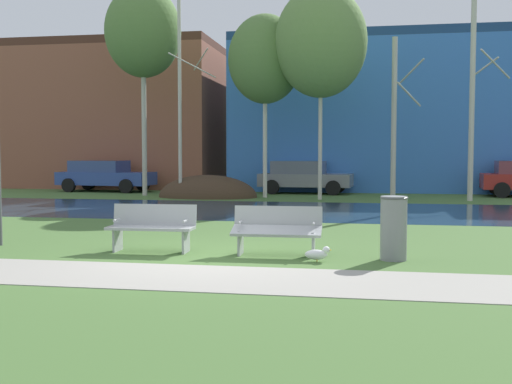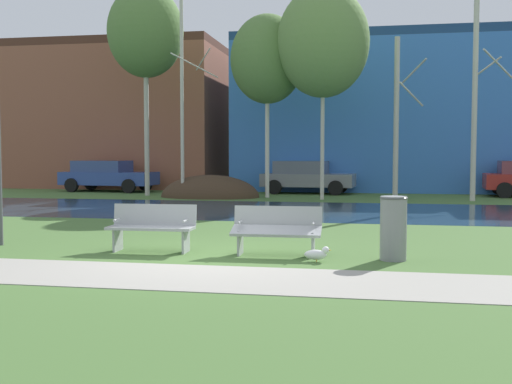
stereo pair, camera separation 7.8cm
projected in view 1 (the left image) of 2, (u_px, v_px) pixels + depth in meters
The scene contains 18 objects.
ground_plane at pixel (282, 208), 20.58m from camera, with size 120.00×120.00×0.00m, color #476B33.
paved_path_strip at pixel (178, 277), 9.12m from camera, with size 60.00×1.88×0.01m, color #9E998E.
river_band at pixel (278, 210), 19.63m from camera, with size 80.00×6.62×0.01m, color #284256.
soil_mound at pixel (208, 197), 25.34m from camera, with size 4.11×2.63×1.84m, color #423021.
bench_left at pixel (152, 226), 11.43m from camera, with size 1.61×0.60×0.87m.
bench_right at pixel (277, 229), 11.03m from camera, with size 1.61×0.60×0.87m.
trash_bin at pixel (394, 227), 10.53m from camera, with size 0.48×0.48×1.10m.
seagull at pixel (317, 254), 10.38m from camera, with size 0.46×0.17×0.27m.
birch_far_left at pixel (143, 32), 25.92m from camera, with size 3.20×3.20×8.86m.
birch_left at pixel (181, 92), 24.52m from camera, with size 1.59×2.73×8.38m.
birch_center_left at pixel (265, 59), 24.87m from camera, with size 2.99×2.99×7.39m.
birch_center at pixel (321, 42), 23.70m from camera, with size 3.55×3.55×8.21m.
birch_center_right at pixel (395, 117), 23.78m from camera, with size 1.21×2.09×6.26m.
birch_right at pixel (473, 86), 23.18m from camera, with size 1.43×2.23×8.61m.
parked_van_nearest_blue at pixel (104, 175), 29.00m from camera, with size 4.56×2.26×1.45m.
parked_sedan_second_grey at pixel (304, 176), 27.61m from camera, with size 4.22×2.24×1.46m.
building_brick_low at pixel (124, 117), 34.37m from camera, with size 11.13×8.27×7.58m.
building_blue_store at pixel (370, 116), 32.06m from camera, with size 13.28×9.06×7.43m.
Camera 1 is at (2.69, -10.34, 1.84)m, focal length 43.29 mm.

